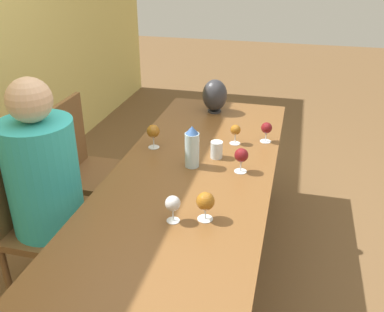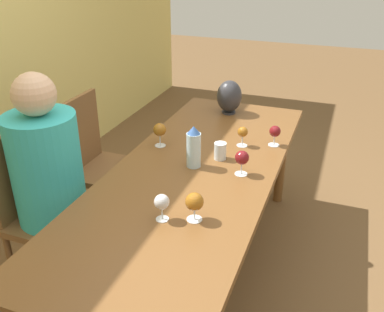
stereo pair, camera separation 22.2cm
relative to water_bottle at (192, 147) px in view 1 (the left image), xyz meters
The scene contains 14 objects.
ground_plane 0.84m from the water_bottle, 157.01° to the right, with size 14.00×14.00×0.00m, color brown.
dining_table 0.19m from the water_bottle, 157.01° to the right, with size 2.26×0.85×0.73m.
water_bottle is the anchor object (origin of this frame).
water_tumbler 0.18m from the water_bottle, 39.13° to the right, with size 0.07×0.07×0.10m.
vase 0.85m from the water_bottle, ahead, with size 0.18×0.18×0.24m.
wine_glass_0 0.55m from the water_bottle, 40.46° to the right, with size 0.07×0.07×0.12m.
wine_glass_1 0.39m from the water_bottle, 27.67° to the right, with size 0.06×0.06×0.12m.
wine_glass_2 0.52m from the water_bottle, behind, with size 0.07×0.07×0.13m.
wine_glass_3 0.33m from the water_bottle, 57.96° to the left, with size 0.08×0.08×0.14m.
wine_glass_4 0.51m from the water_bottle, 159.28° to the right, with size 0.08×0.08×0.13m.
wine_glass_5 0.27m from the water_bottle, 89.77° to the right, with size 0.07×0.07×0.13m.
chair_near 0.91m from the water_bottle, 115.10° to the left, with size 0.44×0.44×0.94m.
chair_far 0.87m from the water_bottle, 72.33° to the left, with size 0.44×0.44×0.94m.
person_near 0.78m from the water_bottle, 117.88° to the left, with size 0.37×0.37×1.27m.
Camera 1 is at (-1.96, -0.48, 1.82)m, focal length 40.00 mm.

